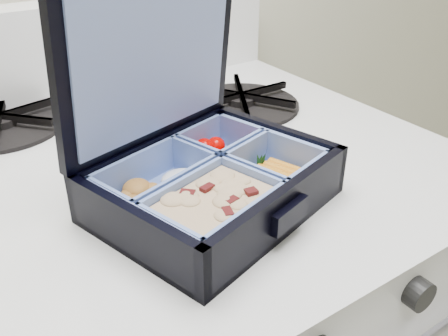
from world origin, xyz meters
TOP-DOWN VIEW (x-y plane):
  - bento_box at (0.32, 1.55)m, footprint 0.26×0.23m
  - burner_grate at (0.50, 1.75)m, footprint 0.17×0.17m
  - burner_grate_rear at (0.19, 1.88)m, footprint 0.19×0.19m
  - fork at (0.39, 1.68)m, footprint 0.08×0.18m

SIDE VIEW (x-z plane):
  - fork at x=0.39m, z-range 0.90..0.91m
  - burner_grate_rear at x=0.19m, z-range 0.90..0.92m
  - burner_grate at x=0.50m, z-range 0.90..0.93m
  - bento_box at x=0.32m, z-range 0.90..0.96m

